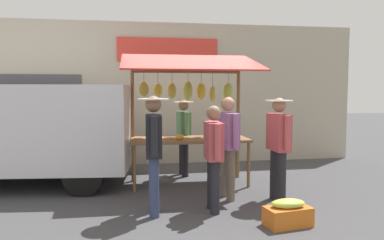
{
  "coord_description": "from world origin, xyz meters",
  "views": [
    {
      "loc": [
        1.03,
        6.84,
        1.78
      ],
      "look_at": [
        0.0,
        0.3,
        1.25
      ],
      "focal_mm": 34.54,
      "sensor_mm": 36.0,
      "label": 1
    }
  ],
  "objects_px": {
    "vendor_with_sunhat": "(184,131)",
    "produce_crate_near": "(288,214)",
    "shopper_with_ponytail": "(154,144)",
    "shopper_in_grey_tee": "(228,140)",
    "parked_van": "(2,126)",
    "shopper_in_striped_shirt": "(213,151)",
    "market_stall": "(190,102)",
    "shopper_with_shopping_bag": "(279,140)"
  },
  "relations": [
    {
      "from": "vendor_with_sunhat",
      "to": "parked_van",
      "type": "relative_size",
      "value": 0.35
    },
    {
      "from": "shopper_with_shopping_bag",
      "to": "produce_crate_near",
      "type": "xyz_separation_m",
      "value": [
        0.29,
        1.07,
        -0.82
      ]
    },
    {
      "from": "shopper_with_ponytail",
      "to": "shopper_in_grey_tee",
      "type": "bearing_deg",
      "value": -62.58
    },
    {
      "from": "vendor_with_sunhat",
      "to": "parked_van",
      "type": "height_order",
      "value": "parked_van"
    },
    {
      "from": "market_stall",
      "to": "produce_crate_near",
      "type": "distance_m",
      "value": 2.94
    },
    {
      "from": "vendor_with_sunhat",
      "to": "shopper_with_shopping_bag",
      "type": "xyz_separation_m",
      "value": [
        -1.25,
        2.05,
        0.06
      ]
    },
    {
      "from": "market_stall",
      "to": "shopper_with_ponytail",
      "type": "distance_m",
      "value": 1.93
    },
    {
      "from": "produce_crate_near",
      "to": "market_stall",
      "type": "bearing_deg",
      "value": -68.93
    },
    {
      "from": "vendor_with_sunhat",
      "to": "shopper_in_striped_shirt",
      "type": "relative_size",
      "value": 1.01
    },
    {
      "from": "shopper_in_grey_tee",
      "to": "shopper_in_striped_shirt",
      "type": "xyz_separation_m",
      "value": [
        0.37,
        0.6,
        -0.08
      ]
    },
    {
      "from": "parked_van",
      "to": "vendor_with_sunhat",
      "type": "bearing_deg",
      "value": -170.24
    },
    {
      "from": "market_stall",
      "to": "vendor_with_sunhat",
      "type": "distance_m",
      "value": 0.94
    },
    {
      "from": "shopper_in_grey_tee",
      "to": "shopper_in_striped_shirt",
      "type": "height_order",
      "value": "shopper_in_grey_tee"
    },
    {
      "from": "market_stall",
      "to": "vendor_with_sunhat",
      "type": "height_order",
      "value": "market_stall"
    },
    {
      "from": "vendor_with_sunhat",
      "to": "produce_crate_near",
      "type": "relative_size",
      "value": 2.45
    },
    {
      "from": "shopper_with_shopping_bag",
      "to": "produce_crate_near",
      "type": "distance_m",
      "value": 1.38
    },
    {
      "from": "vendor_with_sunhat",
      "to": "shopper_with_ponytail",
      "type": "bearing_deg",
      "value": -21.93
    },
    {
      "from": "market_stall",
      "to": "shopper_with_shopping_bag",
      "type": "relative_size",
      "value": 1.5
    },
    {
      "from": "shopper_in_grey_tee",
      "to": "vendor_with_sunhat",
      "type": "bearing_deg",
      "value": 6.49
    },
    {
      "from": "shopper_in_grey_tee",
      "to": "parked_van",
      "type": "bearing_deg",
      "value": 60.24
    },
    {
      "from": "shopper_with_ponytail",
      "to": "parked_van",
      "type": "bearing_deg",
      "value": 53.65
    },
    {
      "from": "shopper_with_shopping_bag",
      "to": "produce_crate_near",
      "type": "relative_size",
      "value": 2.57
    },
    {
      "from": "shopper_with_shopping_bag",
      "to": "shopper_in_grey_tee",
      "type": "bearing_deg",
      "value": 67.38
    },
    {
      "from": "market_stall",
      "to": "shopper_in_grey_tee",
      "type": "distance_m",
      "value": 1.3
    },
    {
      "from": "parked_van",
      "to": "shopper_in_striped_shirt",
      "type": "bearing_deg",
      "value": 154.83
    },
    {
      "from": "shopper_in_striped_shirt",
      "to": "shopper_with_ponytail",
      "type": "relative_size",
      "value": 0.92
    },
    {
      "from": "market_stall",
      "to": "vendor_with_sunhat",
      "type": "xyz_separation_m",
      "value": [
        0.04,
        -0.7,
        -0.63
      ]
    },
    {
      "from": "shopper_in_striped_shirt",
      "to": "produce_crate_near",
      "type": "xyz_separation_m",
      "value": [
        -0.84,
        0.74,
        -0.73
      ]
    },
    {
      "from": "shopper_with_ponytail",
      "to": "shopper_with_shopping_bag",
      "type": "xyz_separation_m",
      "value": [
        -2.0,
        -0.33,
        -0.03
      ]
    },
    {
      "from": "shopper_in_grey_tee",
      "to": "shopper_with_ponytail",
      "type": "height_order",
      "value": "shopper_with_ponytail"
    },
    {
      "from": "market_stall",
      "to": "vendor_with_sunhat",
      "type": "relative_size",
      "value": 1.58
    },
    {
      "from": "market_stall",
      "to": "shopper_in_grey_tee",
      "type": "xyz_separation_m",
      "value": [
        -0.46,
        1.07,
        -0.59
      ]
    },
    {
      "from": "shopper_with_ponytail",
      "to": "shopper_with_shopping_bag",
      "type": "relative_size",
      "value": 1.02
    },
    {
      "from": "parked_van",
      "to": "produce_crate_near",
      "type": "distance_m",
      "value": 5.33
    },
    {
      "from": "shopper_in_grey_tee",
      "to": "shopper_with_ponytail",
      "type": "relative_size",
      "value": 0.98
    },
    {
      "from": "shopper_with_shopping_bag",
      "to": "shopper_in_striped_shirt",
      "type": "bearing_deg",
      "value": 103.42
    },
    {
      "from": "shopper_with_shopping_bag",
      "to": "parked_van",
      "type": "height_order",
      "value": "parked_van"
    },
    {
      "from": "shopper_in_grey_tee",
      "to": "shopper_in_striped_shirt",
      "type": "bearing_deg",
      "value": 139.5
    },
    {
      "from": "vendor_with_sunhat",
      "to": "produce_crate_near",
      "type": "distance_m",
      "value": 3.35
    },
    {
      "from": "market_stall",
      "to": "shopper_in_striped_shirt",
      "type": "height_order",
      "value": "market_stall"
    },
    {
      "from": "shopper_with_ponytail",
      "to": "parked_van",
      "type": "xyz_separation_m",
      "value": [
        2.7,
        -2.1,
        0.11
      ]
    },
    {
      "from": "shopper_in_grey_tee",
      "to": "parked_van",
      "type": "distance_m",
      "value": 4.22
    }
  ]
}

